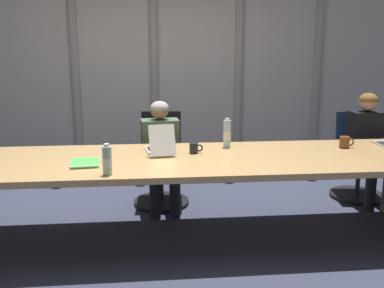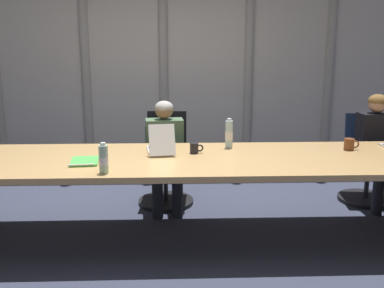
% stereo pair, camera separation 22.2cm
% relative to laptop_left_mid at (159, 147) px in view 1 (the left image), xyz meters
% --- Properties ---
extents(ground_plane, '(15.57, 15.57, 0.00)m').
position_rel_laptop_left_mid_xyz_m(ground_plane, '(0.02, -0.20, -0.80)').
color(ground_plane, '#383D51').
extents(conference_table, '(5.17, 1.14, 0.75)m').
position_rel_laptop_left_mid_xyz_m(conference_table, '(0.02, -0.20, -0.18)').
color(conference_table, tan).
rests_on(conference_table, ground_plane).
extents(curtain_backdrop, '(7.78, 0.17, 3.19)m').
position_rel_laptop_left_mid_xyz_m(curtain_backdrop, '(0.02, 1.99, 0.79)').
color(curtain_backdrop, beige).
rests_on(curtain_backdrop, ground_plane).
extents(laptop_left_mid, '(0.28, 0.44, 0.27)m').
position_rel_laptop_left_mid_xyz_m(laptop_left_mid, '(0.00, 0.00, 0.00)').
color(laptop_left_mid, beige).
rests_on(laptop_left_mid, conference_table).
extents(office_chair_left_mid, '(0.60, 0.60, 0.98)m').
position_rel_laptop_left_mid_xyz_m(office_chair_left_mid, '(0.03, 0.75, -0.43)').
color(office_chair_left_mid, black).
rests_on(office_chair_left_mid, ground_plane).
extents(office_chair_center, '(0.60, 0.60, 0.95)m').
position_rel_laptop_left_mid_xyz_m(office_chair_center, '(2.26, 0.75, -0.45)').
color(office_chair_center, navy).
rests_on(office_chair_center, ground_plane).
extents(person_left_mid, '(0.43, 0.57, 1.13)m').
position_rel_laptop_left_mid_xyz_m(person_left_mid, '(0.03, 0.59, -0.16)').
color(person_left_mid, '#4C6B4C').
rests_on(person_left_mid, ground_plane).
extents(person_center, '(0.37, 0.55, 1.19)m').
position_rel_laptop_left_mid_xyz_m(person_center, '(2.28, 0.59, -0.12)').
color(person_center, black).
rests_on(person_center, ground_plane).
extents(water_bottle_primary, '(0.07, 0.07, 0.24)m').
position_rel_laptop_left_mid_xyz_m(water_bottle_primary, '(-0.40, -0.65, 0.05)').
color(water_bottle_primary, '#ADD1B2').
rests_on(water_bottle_primary, conference_table).
extents(water_bottle_secondary, '(0.07, 0.07, 0.28)m').
position_rel_laptop_left_mid_xyz_m(water_bottle_secondary, '(0.64, 0.15, 0.08)').
color(water_bottle_secondary, silver).
rests_on(water_bottle_secondary, conference_table).
extents(coffee_mug_near, '(0.12, 0.08, 0.09)m').
position_rel_laptop_left_mid_xyz_m(coffee_mug_near, '(0.31, -0.05, -0.01)').
color(coffee_mug_near, black).
rests_on(coffee_mug_near, conference_table).
extents(coffee_mug_far, '(0.14, 0.09, 0.11)m').
position_rel_laptop_left_mid_xyz_m(coffee_mug_far, '(1.74, 0.02, 0.00)').
color(coffee_mug_far, brown).
rests_on(coffee_mug_far, conference_table).
extents(spiral_notepad, '(0.25, 0.33, 0.03)m').
position_rel_laptop_left_mid_xyz_m(spiral_notepad, '(-0.62, -0.33, -0.05)').
color(spiral_notepad, '#4CB74C').
rests_on(spiral_notepad, conference_table).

